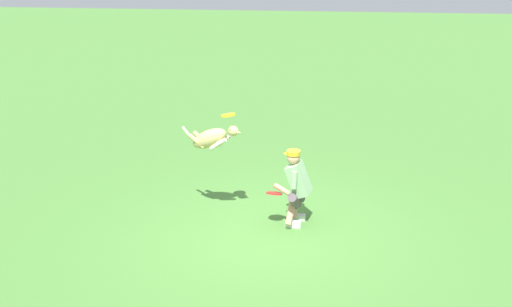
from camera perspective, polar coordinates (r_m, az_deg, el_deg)
ground_plane at (r=9.61m, az=1.21°, el=-7.92°), size 60.00×60.00×0.00m
person at (r=9.71m, az=3.92°, el=-3.08°), size 0.65×0.66×1.29m
dog at (r=9.81m, az=-4.27°, el=1.48°), size 1.06×0.45×0.57m
frisbee_flying at (r=9.54m, az=-2.71°, el=3.72°), size 0.33×0.33×0.07m
frisbee_held at (r=9.62m, az=1.77°, el=-3.85°), size 0.38×0.37×0.12m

